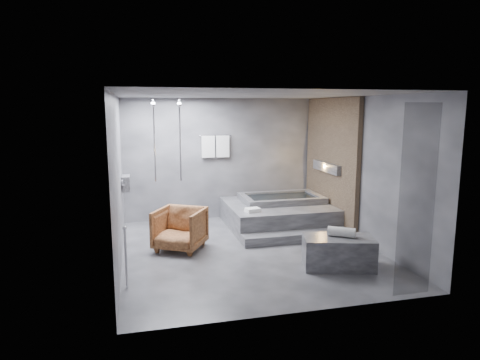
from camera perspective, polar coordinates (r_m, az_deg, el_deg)
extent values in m
plane|color=#313134|center=(7.96, 1.18, -9.32)|extent=(5.00, 5.00, 0.00)
cube|color=#525255|center=(7.53, 1.26, 11.28)|extent=(4.50, 5.00, 0.04)
cube|color=#3C3C42|center=(10.03, -2.52, 2.84)|extent=(4.50, 0.04, 2.80)
cube|color=#3C3C42|center=(5.29, 8.32, -3.39)|extent=(4.50, 0.04, 2.80)
cube|color=#3C3C42|center=(7.37, -15.93, 0.01)|extent=(0.04, 5.00, 2.80)
cube|color=#3C3C42|center=(8.48, 16.05, 1.23)|extent=(0.04, 5.00, 2.80)
cube|color=#9C7D5B|center=(9.55, 12.01, 2.30)|extent=(0.10, 2.40, 2.78)
cube|color=#FF9938|center=(9.53, 11.56, 1.69)|extent=(0.14, 1.20, 0.20)
cube|color=gray|center=(8.79, -14.97, -0.42)|extent=(0.16, 0.42, 0.30)
imported|color=beige|center=(8.70, -14.90, -0.82)|extent=(0.08, 0.08, 0.21)
imported|color=beige|center=(8.90, -14.88, -0.77)|extent=(0.07, 0.07, 0.15)
cylinder|color=silver|center=(9.39, -8.01, 5.36)|extent=(0.04, 0.04, 1.80)
cylinder|color=silver|center=(9.35, -11.37, 5.25)|extent=(0.04, 0.04, 1.80)
cylinder|color=silver|center=(9.89, -3.33, 5.94)|extent=(0.75, 0.02, 0.02)
cube|color=white|center=(9.86, -4.27, 4.46)|extent=(0.30, 0.06, 0.50)
cube|color=white|center=(9.93, -2.33, 4.51)|extent=(0.30, 0.06, 0.50)
cylinder|color=silver|center=(6.43, -14.97, -10.08)|extent=(0.04, 0.04, 0.90)
cube|color=black|center=(6.15, 22.53, -2.68)|extent=(0.55, 0.01, 2.60)
cube|color=#373739|center=(9.51, 5.03, -4.61)|extent=(2.20, 2.00, 0.50)
cube|color=#373739|center=(8.49, 7.62, -7.54)|extent=(2.20, 0.36, 0.18)
cube|color=#37373A|center=(7.26, 12.98, -9.35)|extent=(1.25, 0.90, 0.51)
imported|color=#4D2813|center=(7.97, -8.02, -6.47)|extent=(1.14, 1.14, 0.77)
cylinder|color=white|center=(7.19, 13.38, -6.76)|extent=(0.45, 0.38, 0.16)
cube|color=white|center=(8.68, 1.70, -4.01)|extent=(0.32, 0.26, 0.08)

